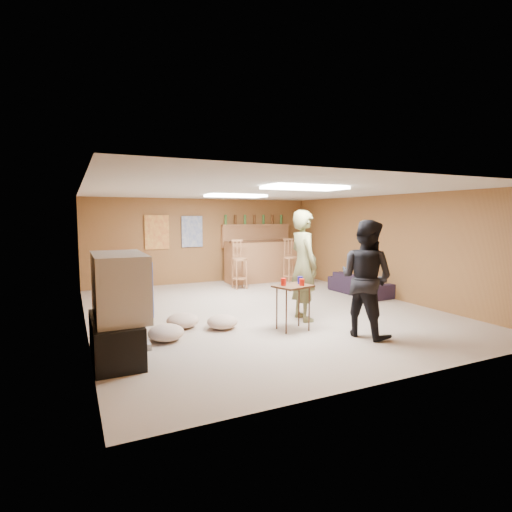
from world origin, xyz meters
name	(u,v)px	position (x,y,z in m)	size (l,w,h in m)	color
ground	(261,310)	(0.00, 0.00, 0.00)	(7.00, 7.00, 0.00)	tan
ceiling	(261,191)	(0.00, 0.00, 2.20)	(6.00, 7.00, 0.02)	silver
wall_back	(203,241)	(0.00, 3.50, 1.10)	(6.00, 0.02, 2.20)	brown
wall_front	(405,279)	(0.00, -3.50, 1.10)	(6.00, 0.02, 2.20)	brown
wall_left	(84,259)	(-3.00, 0.00, 1.10)	(0.02, 7.00, 2.20)	brown
wall_right	(386,246)	(3.00, 0.00, 1.10)	(0.02, 7.00, 2.20)	brown
tv_stand	(115,338)	(-2.72, -1.50, 0.25)	(0.55, 1.30, 0.50)	black
dvd_box	(134,344)	(-2.50, -1.50, 0.15)	(0.35, 0.50, 0.08)	#B2B2B7
tv_body	(120,286)	(-2.65, -1.50, 0.90)	(0.60, 1.10, 0.80)	#B2B2B7
tv_screen	(145,284)	(-2.34, -1.50, 0.90)	(0.02, 0.95, 0.65)	navy
bar_counter	(263,261)	(1.50, 2.95, 0.55)	(2.00, 0.60, 1.10)	#945D36
bar_lip	(267,241)	(1.50, 2.70, 1.10)	(2.10, 0.12, 0.05)	#3B2213
bar_shelf	(256,225)	(1.50, 3.40, 1.50)	(2.00, 0.18, 0.05)	#945D36
bar_backing	(256,236)	(1.50, 3.42, 1.20)	(2.00, 0.14, 0.60)	#945D36
poster_left	(157,232)	(-1.20, 3.46, 1.35)	(0.60, 0.03, 0.85)	#BF3F26
poster_right	(192,232)	(-0.30, 3.46, 1.35)	(0.55, 0.03, 0.80)	#334C99
folding_chair_stack	(125,271)	(-2.00, 3.30, 0.45)	(0.50, 0.14, 0.90)	#BA2235
ceiling_panel_front	(305,188)	(0.00, -1.50, 2.17)	(1.20, 0.60, 0.04)	white
ceiling_panel_back	(236,196)	(0.00, 1.20, 2.17)	(1.20, 0.60, 0.04)	white
person_olive	(304,265)	(0.37, -0.91, 0.93)	(0.68, 0.44, 1.86)	brown
person_black	(366,278)	(0.70, -2.07, 0.85)	(0.83, 0.64, 1.70)	black
sofa	(360,284)	(2.70, 0.44, 0.23)	(1.57, 0.61, 0.46)	black
tray_table	(293,308)	(-0.11, -1.38, 0.35)	(0.54, 0.43, 0.70)	#3B2213
cup_red_near	(283,282)	(-0.26, -1.34, 0.76)	(0.08, 0.08, 0.11)	red
cup_red_far	(302,282)	(-0.01, -1.47, 0.75)	(0.08, 0.08, 0.11)	red
cup_blue	(300,280)	(0.05, -1.31, 0.76)	(0.08, 0.08, 0.12)	navy
bar_stool_left	(240,265)	(0.50, 2.21, 0.57)	(0.36, 0.36, 1.15)	#945D36
bar_stool_right	(291,260)	(1.84, 2.05, 0.65)	(0.41, 0.41, 1.31)	#945D36
cushion_near_tv	(183,320)	(-1.62, -0.53, 0.11)	(0.51, 0.51, 0.23)	tan
cushion_mid	(222,322)	(-1.07, -0.84, 0.11)	(0.48, 0.48, 0.22)	tan
cushion_far	(166,333)	(-2.00, -1.07, 0.11)	(0.51, 0.51, 0.23)	tan
bottle_row	(254,220)	(1.44, 3.38, 1.65)	(1.76, 0.08, 0.26)	#3F7233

